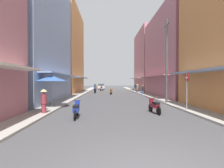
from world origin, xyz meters
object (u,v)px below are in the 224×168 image
motorbike_maroon (154,105)px  motorbike_blue (76,109)px  pedestrian_crossing (135,87)px  utility_pole (167,60)px  street_sign_no_entry (187,87)px  pedestrian_far (137,88)px  pedestrian_foreground (143,90)px  pedestrian_midway (44,100)px  vendor_umbrella (51,78)px  motorbike_black (95,89)px  motorbike_red (96,88)px  motorbike_orange (111,91)px  motorbike_white (102,88)px  parked_car (101,86)px

motorbike_maroon → motorbike_blue: bearing=-166.2°
pedestrian_crossing → utility_pole: utility_pole is taller
street_sign_no_entry → pedestrian_far: bearing=89.5°
pedestrian_foreground → pedestrian_midway: 17.85m
vendor_umbrella → motorbike_black: bearing=82.4°
motorbike_red → pedestrian_midway: 22.22m
pedestrian_foreground → vendor_umbrella: (-10.01, -12.45, 1.57)m
pedestrian_foreground → motorbike_orange: bearing=170.3°
motorbike_white → motorbike_maroon: bearing=-80.7°
motorbike_orange → street_sign_no_entry: size_ratio=0.68×
utility_pole → motorbike_orange: bearing=113.5°
motorbike_blue → motorbike_orange: (2.46, 16.75, 0.00)m
motorbike_blue → pedestrian_midway: size_ratio=1.12×
pedestrian_crossing → vendor_umbrella: size_ratio=0.65×
pedestrian_midway → motorbike_orange: bearing=73.7°
parked_car → vendor_umbrella: 31.59m
parked_car → pedestrian_midway: size_ratio=2.56×
motorbike_black → pedestrian_crossing: pedestrian_crossing is taller
motorbike_black → motorbike_maroon: motorbike_black is taller
pedestrian_midway → vendor_umbrella: vendor_umbrella is taller
pedestrian_crossing → pedestrian_midway: bearing=-112.6°
pedestrian_midway → pedestrian_far: 21.51m
motorbike_blue → motorbike_maroon: (4.86, 1.19, 0.00)m
pedestrian_midway → utility_pole: (9.51, 4.71, 3.13)m
parked_car → pedestrian_foreground: pedestrian_foreground is taller
motorbike_red → motorbike_orange: bearing=-65.1°
motorbike_black → motorbike_maroon: 19.37m
pedestrian_foreground → street_sign_no_entry: street_sign_no_entry is taller
pedestrian_far → parked_car: bearing=115.7°
motorbike_red → utility_pole: utility_pole is taller
parked_car → utility_pole: bearing=-76.5°
pedestrian_midway → street_sign_no_entry: size_ratio=0.61×
pedestrian_crossing → street_sign_no_entry: bearing=-91.2°
pedestrian_far → vendor_umbrella: (-9.95, -16.69, 1.42)m
motorbike_black → street_sign_no_entry: bearing=-67.5°
motorbike_black → street_sign_no_entry: size_ratio=0.68×
motorbike_white → motorbike_red: same height
motorbike_white → motorbike_black: same height
motorbike_maroon → street_sign_no_entry: bearing=8.9°
motorbike_red → street_sign_no_entry: bearing=-70.3°
motorbike_black → motorbike_orange: size_ratio=1.00×
motorbike_blue → utility_pole: (7.33, 5.58, 3.54)m
pedestrian_foreground → pedestrian_crossing: bearing=88.3°
motorbike_red → motorbike_orange: 6.92m
pedestrian_crossing → pedestrian_far: bearing=-94.0°
motorbike_black → pedestrian_midway: pedestrian_midway is taller
motorbike_red → vendor_umbrella: bearing=-96.2°
motorbike_red → pedestrian_foreground: (7.90, -7.12, 0.06)m
pedestrian_midway → vendor_umbrella: (-0.38, 2.57, 1.42)m
pedestrian_midway → street_sign_no_entry: (9.41, 0.69, 0.81)m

